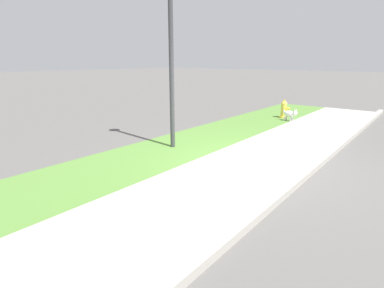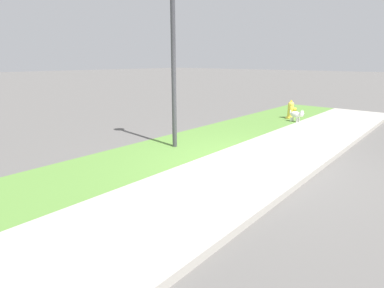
% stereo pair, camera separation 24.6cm
% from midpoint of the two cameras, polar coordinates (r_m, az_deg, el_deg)
% --- Properties ---
extents(ground_plane, '(120.00, 120.00, 0.00)m').
position_cam_midpoint_polar(ground_plane, '(6.37, 12.51, -3.74)').
color(ground_plane, '#5B5956').
extents(sidewalk_pavement, '(18.00, 2.10, 0.01)m').
position_cam_midpoint_polar(sidewalk_pavement, '(6.37, 12.51, -3.70)').
color(sidewalk_pavement, '#ADA89E').
rests_on(sidewalk_pavement, ground).
extents(grass_verge, '(18.00, 2.05, 0.01)m').
position_cam_midpoint_polar(grass_verge, '(7.53, -1.39, -0.33)').
color(grass_verge, '#568438').
rests_on(grass_verge, ground).
extents(street_curb, '(18.00, 0.16, 0.12)m').
position_cam_midpoint_polar(street_curb, '(5.94, 22.14, -5.41)').
color(street_curb, '#ADA89E').
rests_on(street_curb, ground).
extents(fire_hydrant_near_corner, '(0.37, 0.36, 0.67)m').
position_cam_midpoint_polar(fire_hydrant_near_corner, '(11.67, 18.86, 6.16)').
color(fire_hydrant_near_corner, yellow).
rests_on(fire_hydrant_near_corner, ground).
extents(small_white_dog, '(0.28, 0.55, 0.45)m').
position_cam_midpoint_polar(small_white_dog, '(11.09, 19.92, 5.27)').
color(small_white_dog, white).
rests_on(small_white_dog, ground).
extents(street_lamp, '(0.32, 0.32, 4.62)m').
position_cam_midpoint_polar(street_lamp, '(7.24, -2.63, 23.38)').
color(street_lamp, '#3D3D42').
rests_on(street_lamp, ground).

